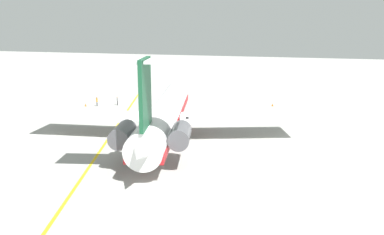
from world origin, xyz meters
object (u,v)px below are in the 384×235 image
Objects in this scene: main_jetliner at (164,114)px; ground_crew_near_nose at (117,100)px; safety_cone_tail at (273,105)px; safety_cone_nose at (86,105)px; ground_crew_near_tail at (97,100)px.

ground_crew_near_nose is at bearing 27.84° from main_jetliner.
safety_cone_tail is at bearing 152.34° from ground_crew_near_nose.
ground_crew_near_nose is at bearing -75.51° from safety_cone_tail.
main_jetliner reaches higher than safety_cone_nose.
main_jetliner is at bearing -92.89° from ground_crew_near_tail.
main_jetliner is 77.58× the size of safety_cone_tail.
main_jetliner is 23.36× the size of ground_crew_near_tail.
main_jetliner reaches higher than ground_crew_near_tail.
ground_crew_near_nose is (-19.95, -17.29, -2.27)m from main_jetliner.
ground_crew_near_nose is 4.00m from ground_crew_near_tail.
ground_crew_near_tail reaches higher than ground_crew_near_nose.
safety_cone_tail is at bearing -37.49° from main_jetliner.
safety_cone_tail is (-9.78, 33.28, -0.88)m from ground_crew_near_tail.
ground_crew_near_nose is 6.28m from safety_cone_nose.
main_jetliner is at bearing 53.07° from safety_cone_nose.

